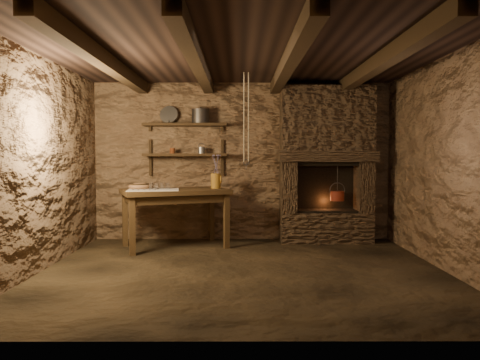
{
  "coord_description": "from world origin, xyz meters",
  "views": [
    {
      "loc": [
        -0.05,
        -5.18,
        1.29
      ],
      "look_at": [
        -0.03,
        0.9,
        0.97
      ],
      "focal_mm": 35.0,
      "sensor_mm": 36.0,
      "label": 1
    }
  ],
  "objects_px": {
    "work_table": "(175,216)",
    "wooden_bowl": "(139,186)",
    "stoneware_jug": "(216,174)",
    "red_pot": "(337,195)",
    "iron_stockpot": "(200,117)"
  },
  "relations": [
    {
      "from": "iron_stockpot",
      "to": "wooden_bowl",
      "type": "bearing_deg",
      "value": -151.32
    },
    {
      "from": "wooden_bowl",
      "to": "iron_stockpot",
      "type": "bearing_deg",
      "value": 28.68
    },
    {
      "from": "wooden_bowl",
      "to": "iron_stockpot",
      "type": "distance_m",
      "value": 1.38
    },
    {
      "from": "stoneware_jug",
      "to": "wooden_bowl",
      "type": "xyz_separation_m",
      "value": [
        -1.07,
        -0.12,
        -0.18
      ]
    },
    {
      "from": "red_pot",
      "to": "work_table",
      "type": "bearing_deg",
      "value": -170.94
    },
    {
      "from": "stoneware_jug",
      "to": "iron_stockpot",
      "type": "distance_m",
      "value": 0.93
    },
    {
      "from": "iron_stockpot",
      "to": "red_pot",
      "type": "bearing_deg",
      "value": -3.38
    },
    {
      "from": "work_table",
      "to": "iron_stockpot",
      "type": "distance_m",
      "value": 1.54
    },
    {
      "from": "work_table",
      "to": "wooden_bowl",
      "type": "bearing_deg",
      "value": 153.78
    },
    {
      "from": "wooden_bowl",
      "to": "stoneware_jug",
      "type": "bearing_deg",
      "value": 6.36
    },
    {
      "from": "work_table",
      "to": "wooden_bowl",
      "type": "relative_size",
      "value": 5.36
    },
    {
      "from": "stoneware_jug",
      "to": "wooden_bowl",
      "type": "relative_size",
      "value": 1.62
    },
    {
      "from": "wooden_bowl",
      "to": "work_table",
      "type": "bearing_deg",
      "value": -4.87
    },
    {
      "from": "stoneware_jug",
      "to": "red_pot",
      "type": "distance_m",
      "value": 1.83
    },
    {
      "from": "work_table",
      "to": "red_pot",
      "type": "distance_m",
      "value": 2.4
    }
  ]
}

